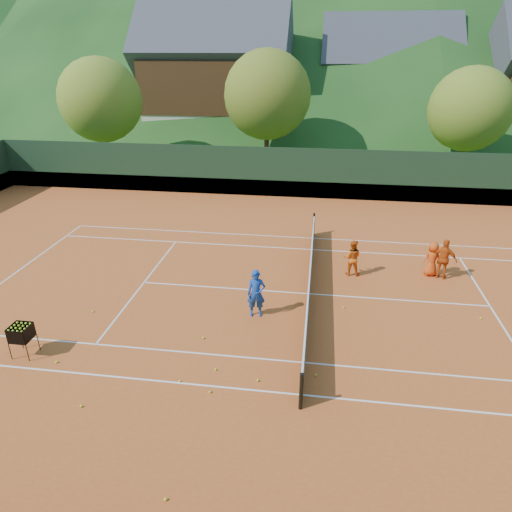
# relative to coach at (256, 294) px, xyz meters

# --- Properties ---
(ground) EXTENTS (400.00, 400.00, 0.00)m
(ground) POSITION_rel_coach_xyz_m (1.73, 1.75, -0.86)
(ground) COLOR #2C4D18
(ground) RESTS_ON ground
(clay_court) EXTENTS (40.00, 24.00, 0.02)m
(clay_court) POSITION_rel_coach_xyz_m (1.73, 1.75, -0.85)
(clay_court) COLOR #B64E1D
(clay_court) RESTS_ON ground
(coach) EXTENTS (0.67, 0.49, 1.69)m
(coach) POSITION_rel_coach_xyz_m (0.00, 0.00, 0.00)
(coach) COLOR #163F94
(coach) RESTS_ON clay_court
(student_a) EXTENTS (0.75, 0.59, 1.49)m
(student_a) POSITION_rel_coach_xyz_m (3.34, 3.61, -0.10)
(student_a) COLOR #DF5D13
(student_a) RESTS_ON clay_court
(student_b) EXTENTS (1.04, 0.73, 1.64)m
(student_b) POSITION_rel_coach_xyz_m (6.88, 3.77, -0.03)
(student_b) COLOR #CE4F12
(student_b) RESTS_ON clay_court
(student_c) EXTENTS (0.79, 0.63, 1.41)m
(student_c) POSITION_rel_coach_xyz_m (6.49, 3.99, -0.14)
(student_c) COLOR #E14D14
(student_c) RESTS_ON clay_court
(tennis_ball_0) EXTENTS (0.07, 0.07, 0.07)m
(tennis_ball_0) POSITION_rel_coach_xyz_m (2.98, 0.88, -0.81)
(tennis_ball_0) COLOR #D1F028
(tennis_ball_0) RESTS_ON clay_court
(tennis_ball_3) EXTENTS (0.07, 0.07, 0.07)m
(tennis_ball_3) POSITION_rel_coach_xyz_m (-0.83, -7.22, -0.81)
(tennis_ball_3) COLOR #D1F028
(tennis_ball_3) RESTS_ON clay_court
(tennis_ball_4) EXTENTS (0.07, 0.07, 0.07)m
(tennis_ball_4) POSITION_rel_coach_xyz_m (-0.73, -3.08, -0.81)
(tennis_ball_4) COLOR #D1F028
(tennis_ball_4) RESTS_ON clay_court
(tennis_ball_5) EXTENTS (0.07, 0.07, 0.07)m
(tennis_ball_5) POSITION_rel_coach_xyz_m (-5.38, -3.39, -0.81)
(tennis_ball_5) COLOR #D1F028
(tennis_ball_5) RESTS_ON clay_court
(tennis_ball_6) EXTENTS (0.07, 0.07, 0.07)m
(tennis_ball_6) POSITION_rel_coach_xyz_m (-5.63, -0.61, -0.81)
(tennis_ball_6) COLOR #D1F028
(tennis_ball_6) RESTS_ON clay_court
(tennis_ball_8) EXTENTS (0.07, 0.07, 0.07)m
(tennis_ball_8) POSITION_rel_coach_xyz_m (0.52, -3.37, -0.81)
(tennis_ball_8) COLOR #D1F028
(tennis_ball_8) RESTS_ON clay_court
(tennis_ball_10) EXTENTS (0.07, 0.07, 0.07)m
(tennis_ball_10) POSITION_rel_coach_xyz_m (-0.67, -4.00, -0.81)
(tennis_ball_10) COLOR #D1F028
(tennis_ball_10) RESTS_ON clay_court
(tennis_ball_11) EXTENTS (0.07, 0.07, 0.07)m
(tennis_ball_11) POSITION_rel_coach_xyz_m (7.54, 0.81, -0.81)
(tennis_ball_11) COLOR #D1F028
(tennis_ball_11) RESTS_ON clay_court
(tennis_ball_14) EXTENTS (0.07, 0.07, 0.07)m
(tennis_ball_14) POSITION_rel_coach_xyz_m (-1.45, -1.62, -0.81)
(tennis_ball_14) COLOR #D1F028
(tennis_ball_14) RESTS_ON clay_court
(tennis_ball_15) EXTENTS (0.07, 0.07, 0.07)m
(tennis_ball_15) POSITION_rel_coach_xyz_m (-1.59, -3.70, -0.81)
(tennis_ball_15) COLOR #D1F028
(tennis_ball_15) RESTS_ON clay_court
(tennis_ball_16) EXTENTS (0.07, 0.07, 0.07)m
(tennis_ball_16) POSITION_rel_coach_xyz_m (-3.80, -4.98, -0.81)
(tennis_ball_16) COLOR #D1F028
(tennis_ball_16) RESTS_ON clay_court
(tennis_ball_17) EXTENTS (0.07, 0.07, 0.07)m
(tennis_ball_17) POSITION_rel_coach_xyz_m (2.09, -2.93, -0.81)
(tennis_ball_17) COLOR #D1F028
(tennis_ball_17) RESTS_ON clay_court
(court_lines) EXTENTS (23.83, 11.03, 0.00)m
(court_lines) POSITION_rel_coach_xyz_m (1.73, 1.75, -0.84)
(court_lines) COLOR white
(court_lines) RESTS_ON clay_court
(tennis_net) EXTENTS (0.10, 12.07, 1.10)m
(tennis_net) POSITION_rel_coach_xyz_m (1.73, 1.75, -0.34)
(tennis_net) COLOR black
(tennis_net) RESTS_ON clay_court
(perimeter_fence) EXTENTS (40.40, 24.24, 3.00)m
(perimeter_fence) POSITION_rel_coach_xyz_m (1.73, 1.75, 0.40)
(perimeter_fence) COLOR black
(perimeter_fence) RESTS_ON clay_court
(ball_hopper) EXTENTS (0.57, 0.57, 1.00)m
(ball_hopper) POSITION_rel_coach_xyz_m (-6.50, -3.14, -0.10)
(ball_hopper) COLOR black
(ball_hopper) RESTS_ON clay_court
(chalet_left) EXTENTS (13.80, 9.93, 12.92)m
(chalet_left) POSITION_rel_coach_xyz_m (-8.27, 31.75, 4.78)
(chalet_left) COLOR beige
(chalet_left) RESTS_ON ground
(chalet_mid) EXTENTS (12.65, 8.82, 11.45)m
(chalet_mid) POSITION_rel_coach_xyz_m (7.73, 35.75, 4.13)
(chalet_mid) COLOR beige
(chalet_mid) RESTS_ON ground
(tree_a) EXTENTS (6.00, 6.00, 7.88)m
(tree_a) POSITION_rel_coach_xyz_m (-14.27, 19.75, 4.01)
(tree_a) COLOR #3C2618
(tree_a) RESTS_ON ground
(tree_b) EXTENTS (6.40, 6.40, 8.40)m
(tree_b) POSITION_rel_coach_xyz_m (-2.27, 21.75, 4.33)
(tree_b) COLOR #3F2619
(tree_b) RESTS_ON ground
(tree_c) EXTENTS (5.60, 5.60, 7.35)m
(tree_c) POSITION_rel_coach_xyz_m (11.73, 20.75, 3.68)
(tree_c) COLOR #402A19
(tree_c) RESTS_ON ground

